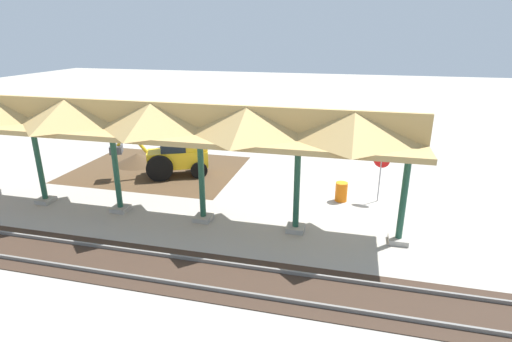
% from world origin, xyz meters
% --- Properties ---
extents(ground_plane, '(120.00, 120.00, 0.00)m').
position_xyz_m(ground_plane, '(0.00, 0.00, 0.00)').
color(ground_plane, '#9E998E').
extents(dirt_work_zone, '(9.24, 7.00, 0.01)m').
position_xyz_m(dirt_work_zone, '(10.40, -1.38, 0.00)').
color(dirt_work_zone, '#4C3823').
rests_on(dirt_work_zone, ground).
extents(platform_canopy, '(20.62, 3.20, 4.90)m').
position_xyz_m(platform_canopy, '(7.39, 4.19, 4.17)').
color(platform_canopy, '#9E998E').
rests_on(platform_canopy, ground).
extents(rail_tracks, '(60.00, 2.58, 0.15)m').
position_xyz_m(rail_tracks, '(0.00, 7.99, 0.03)').
color(rail_tracks, slate).
rests_on(rail_tracks, ground).
extents(stop_sign, '(0.73, 0.27, 2.41)m').
position_xyz_m(stop_sign, '(-1.72, 0.35, 1.74)').
color(stop_sign, gray).
rests_on(stop_sign, ground).
extents(backhoe, '(5.02, 3.17, 2.82)m').
position_xyz_m(backhoe, '(8.91, -0.67, 1.27)').
color(backhoe, yellow).
rests_on(backhoe, ground).
extents(dirt_mound, '(5.26, 5.26, 1.29)m').
position_xyz_m(dirt_mound, '(12.02, -2.02, 0.00)').
color(dirt_mound, '#4C3823').
rests_on(dirt_mound, ground).
extents(traffic_barrel, '(0.56, 0.56, 0.90)m').
position_xyz_m(traffic_barrel, '(-0.05, 0.72, 0.45)').
color(traffic_barrel, orange).
rests_on(traffic_barrel, ground).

